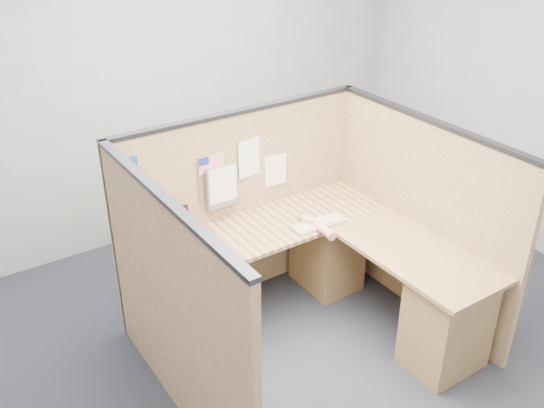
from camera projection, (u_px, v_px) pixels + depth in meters
floor at (318, 357)px, 4.26m from camera, size 5.00×5.00×0.00m
wall_back at (165, 84)px, 5.24m from camera, size 5.00×0.00×5.00m
cubicle_partitions at (284, 237)px, 4.21m from camera, size 2.06×1.83×1.53m
l_desk at (316, 283)px, 4.37m from camera, size 1.95×1.75×0.73m
laptop at (169, 240)px, 4.13m from camera, size 0.37×0.37×0.24m
keyboard at (318, 224)px, 4.42m from camera, size 0.42×0.16×0.03m
mouse at (307, 221)px, 4.44m from camera, size 0.10×0.06×0.04m
hand_forearm at (318, 226)px, 4.35m from camera, size 0.10×0.35×0.07m
blue_poster at (126, 175)px, 3.94m from camera, size 0.18×0.02×0.24m
american_flag at (209, 166)px, 4.26m from camera, size 0.20×0.01×0.35m
file_holder at (222, 186)px, 4.38m from camera, size 0.25×0.05×0.32m
paper_left at (251, 158)px, 4.46m from camera, size 0.23×0.03×0.29m
paper_right at (275, 170)px, 4.64m from camera, size 0.20×0.02×0.25m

